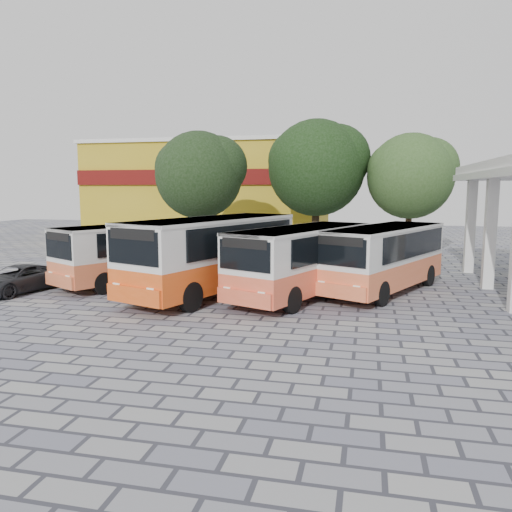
% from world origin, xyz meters
% --- Properties ---
extents(ground, '(90.00, 90.00, 0.00)m').
position_xyz_m(ground, '(0.00, 0.00, 0.00)').
color(ground, slate).
rests_on(ground, ground).
extents(shophouse_block, '(20.40, 10.40, 8.30)m').
position_xyz_m(shophouse_block, '(-11.00, 25.99, 4.16)').
color(shophouse_block, '#AB8E16').
rests_on(shophouse_block, ground).
extents(bus_far_left, '(5.53, 8.02, 2.69)m').
position_xyz_m(bus_far_left, '(-7.47, 3.94, 1.56)').
color(bus_far_left, '#DB673B').
rests_on(bus_far_left, ground).
extents(bus_centre_left, '(5.44, 9.24, 3.12)m').
position_xyz_m(bus_centre_left, '(-3.37, 2.39, 1.80)').
color(bus_centre_left, '#E04E13').
rests_on(bus_centre_left, ground).
extents(bus_centre_right, '(5.09, 8.27, 2.78)m').
position_xyz_m(bus_centre_right, '(0.25, 2.65, 1.61)').
color(bus_centre_right, '#E65A38').
rests_on(bus_centre_right, ground).
extents(bus_far_right, '(5.34, 8.17, 2.74)m').
position_xyz_m(bus_far_right, '(3.44, 4.38, 1.59)').
color(bus_far_right, orange).
rests_on(bus_far_right, ground).
extents(tree_left, '(5.59, 5.32, 7.78)m').
position_xyz_m(tree_left, '(-7.39, 12.57, 5.29)').
color(tree_left, '#382517').
rests_on(tree_left, ground).
extents(tree_middle, '(6.54, 6.23, 8.74)m').
position_xyz_m(tree_middle, '(-0.57, 16.05, 5.82)').
color(tree_middle, black).
rests_on(tree_middle, ground).
extents(tree_right, '(5.58, 5.31, 7.72)m').
position_xyz_m(tree_right, '(5.28, 15.99, 5.24)').
color(tree_right, '#3F2B1A').
rests_on(tree_right, ground).
extents(parked_car, '(2.57, 4.30, 1.12)m').
position_xyz_m(parked_car, '(-11.44, 0.93, 0.56)').
color(parked_car, black).
rests_on(parked_car, ground).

